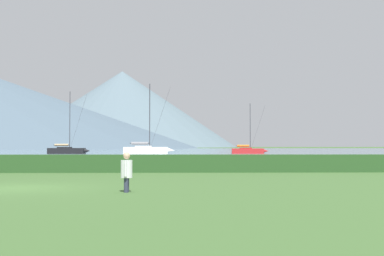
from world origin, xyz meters
TOP-DOWN VIEW (x-y plane):
  - ground_plane at (0.00, 0.00)m, footprint 1000.00×1000.00m
  - harbor_water at (0.00, 137.00)m, footprint 320.00×246.00m
  - hedge_line at (0.00, 11.00)m, footprint 80.00×1.20m
  - sailboat_slip_0 at (-13.45, 77.92)m, footprint 7.40×2.45m
  - sailboat_slip_3 at (0.68, 74.64)m, footprint 8.70×2.65m
  - sailboat_slip_5 at (18.70, 79.18)m, footprint 6.66×2.36m
  - person_seated_viewer at (4.00, -1.71)m, footprint 0.36×0.57m
  - distant_hill_west_ridge at (-36.23, 413.81)m, footprint 180.78×180.78m

SIDE VIEW (x-z plane):
  - ground_plane at x=0.00m, z-range 0.00..0.00m
  - harbor_water at x=0.00m, z-range 0.00..0.00m
  - hedge_line at x=0.00m, z-range 0.00..0.96m
  - sailboat_slip_5 at x=18.70m, z-range -3.95..5.06m
  - sailboat_slip_0 at x=-13.45m, z-range -4.86..6.12m
  - person_seated_viewer at x=4.00m, z-range 0.06..1.31m
  - sailboat_slip_3 at x=0.68m, z-range -5.28..6.74m
  - distant_hill_west_ridge at x=-36.23m, z-range 0.00..60.28m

